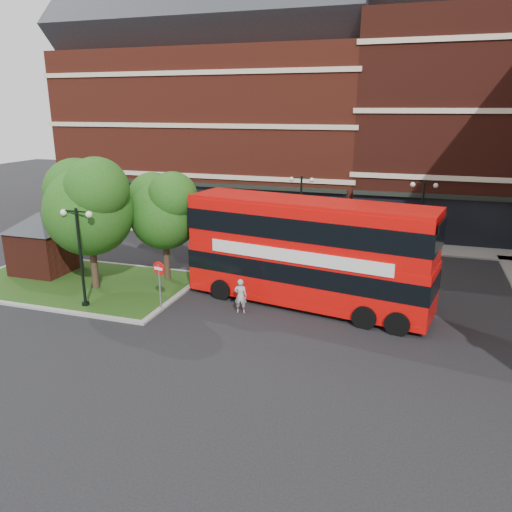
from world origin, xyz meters
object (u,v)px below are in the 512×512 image
(bus, at_px, (307,246))
(woman, at_px, (241,296))
(car_silver, at_px, (218,230))
(car_white, at_px, (398,239))

(bus, distance_m, woman, 4.05)
(bus, relative_size, woman, 7.32)
(car_silver, bearing_deg, woman, -149.93)
(car_silver, xyz_separation_m, car_white, (12.83, 1.50, -0.03))
(woman, height_order, car_silver, woman)
(bus, xyz_separation_m, woman, (-2.75, -2.00, -2.19))
(woman, distance_m, car_white, 15.49)
(car_white, bearing_deg, woman, 146.66)
(woman, height_order, car_white, woman)
(woman, relative_size, car_white, 0.40)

